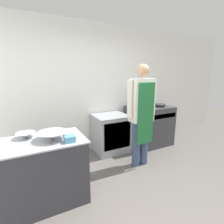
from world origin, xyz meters
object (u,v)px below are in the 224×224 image
(fridge_unit, at_px, (111,133))
(stove, at_px, (149,125))
(stock_pot, at_px, (139,99))
(sauce_pot, at_px, (153,101))
(person_cook, at_px, (142,111))
(mixing_bowl, at_px, (53,136))
(plastic_tub, at_px, (69,139))
(saute_pan, at_px, (160,105))

(fridge_unit, bearing_deg, stove, -4.55)
(stock_pot, xyz_separation_m, sauce_pot, (0.41, 0.00, -0.08))
(person_cook, relative_size, mixing_bowl, 4.84)
(mixing_bowl, xyz_separation_m, plastic_tub, (0.17, -0.17, -0.01))
(plastic_tub, bearing_deg, stock_pot, 32.45)
(person_cook, relative_size, saute_pan, 7.55)
(fridge_unit, bearing_deg, plastic_tub, -134.71)
(fridge_unit, distance_m, mixing_bowl, 1.76)
(fridge_unit, relative_size, saute_pan, 3.32)
(plastic_tub, xyz_separation_m, stock_pot, (1.94, 1.24, 0.18))
(mixing_bowl, bearing_deg, stove, 21.95)
(stove, distance_m, stock_pot, 0.67)
(person_cook, distance_m, plastic_tub, 1.44)
(stove, distance_m, mixing_bowl, 2.55)
(stock_pot, bearing_deg, plastic_tub, -147.55)
(stock_pot, bearing_deg, person_cook, -123.79)
(person_cook, bearing_deg, fridge_unit, 104.95)
(mixing_bowl, bearing_deg, sauce_pot, 22.99)
(person_cook, height_order, mixing_bowl, person_cook)
(person_cook, height_order, stock_pot, person_cook)
(plastic_tub, height_order, sauce_pot, sauce_pot)
(stock_pot, height_order, saute_pan, stock_pot)
(plastic_tub, bearing_deg, stove, 27.11)
(fridge_unit, xyz_separation_m, plastic_tub, (-1.17, -1.18, 0.50))
(fridge_unit, bearing_deg, saute_pan, -9.96)
(stove, relative_size, plastic_tub, 7.70)
(plastic_tub, relative_size, stock_pot, 0.44)
(stove, bearing_deg, fridge_unit, 175.45)
(stove, xyz_separation_m, mixing_bowl, (-2.33, -0.94, 0.46))
(saute_pan, bearing_deg, sauce_pot, 90.00)
(fridge_unit, distance_m, sauce_pot, 1.32)
(person_cook, height_order, sauce_pot, person_cook)
(fridge_unit, distance_m, saute_pan, 1.32)
(fridge_unit, xyz_separation_m, mixing_bowl, (-1.34, -1.02, 0.51))
(mixing_bowl, relative_size, stock_pot, 1.34)
(person_cook, xyz_separation_m, plastic_tub, (-1.38, -0.40, -0.13))
(stove, relative_size, fridge_unit, 1.19)
(stove, bearing_deg, person_cook, -137.65)
(person_cook, relative_size, stock_pot, 6.46)
(stove, height_order, plastic_tub, plastic_tub)
(stove, distance_m, plastic_tub, 2.47)
(plastic_tub, height_order, saute_pan, saute_pan)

